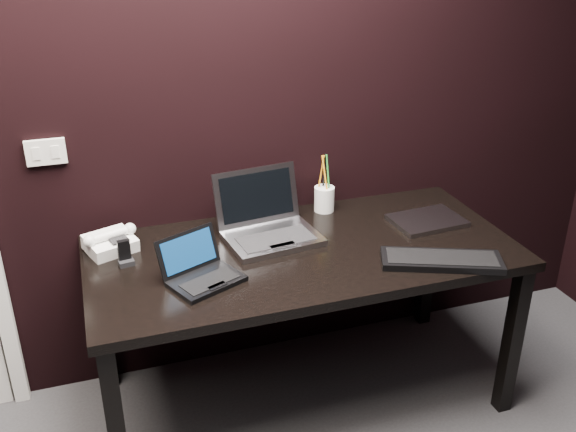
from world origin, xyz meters
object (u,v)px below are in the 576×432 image
object	(u,v)px
ext_keyboard	(441,260)
desk_phone	(110,242)
netbook	(201,272)
pen_cup	(324,198)
closed_laptop	(427,221)
desk	(303,266)
silver_laptop	(268,226)
mobile_phone	(125,255)

from	to	relation	value
ext_keyboard	desk_phone	bearing A→B (deg)	157.22
netbook	pen_cup	world-z (taller)	pen_cup
closed_laptop	desk_phone	world-z (taller)	desk_phone
desk	closed_laptop	xyz separation A→B (m)	(0.59, 0.06, 0.09)
netbook	closed_laptop	bearing A→B (deg)	9.38
silver_laptop	netbook	bearing A→B (deg)	-142.34
silver_laptop	desk_phone	xyz separation A→B (m)	(-0.63, 0.08, -0.01)
desk	silver_laptop	size ratio (longest dim) A/B	4.18
silver_laptop	desk_phone	world-z (taller)	silver_laptop
ext_keyboard	pen_cup	distance (m)	0.65
netbook	silver_laptop	bearing A→B (deg)	37.66
desk_phone	mobile_phone	xyz separation A→B (m)	(0.04, -0.12, -0.00)
ext_keyboard	closed_laptop	size ratio (longest dim) A/B	1.53
silver_laptop	ext_keyboard	world-z (taller)	silver_laptop
desk	silver_laptop	bearing A→B (deg)	125.41
desk	netbook	distance (m)	0.46
netbook	desk_phone	xyz separation A→B (m)	(-0.30, 0.33, 0.01)
desk	pen_cup	world-z (taller)	pen_cup
netbook	mobile_phone	distance (m)	0.33
desk	closed_laptop	size ratio (longest dim) A/B	5.40
netbook	silver_laptop	world-z (taller)	silver_laptop
silver_laptop	mobile_phone	size ratio (longest dim) A/B	4.16
desk_phone	mobile_phone	distance (m)	0.13
closed_laptop	mobile_phone	bearing A→B (deg)	178.19
desk	mobile_phone	world-z (taller)	mobile_phone
pen_cup	silver_laptop	bearing A→B (deg)	-151.09
closed_laptop	mobile_phone	xyz separation A→B (m)	(-1.27, 0.04, 0.03)
desk_phone	pen_cup	world-z (taller)	pen_cup
desk	pen_cup	size ratio (longest dim) A/B	6.42
netbook	mobile_phone	xyz separation A→B (m)	(-0.25, 0.21, 0.00)
desk	silver_laptop	distance (m)	0.22
netbook	closed_laptop	xyz separation A→B (m)	(1.02, 0.17, -0.02)
closed_laptop	mobile_phone	distance (m)	1.28
ext_keyboard	pen_cup	xyz separation A→B (m)	(-0.25, 0.60, 0.05)
netbook	desk	bearing A→B (deg)	14.54
desk	desk_phone	xyz separation A→B (m)	(-0.73, 0.22, 0.12)
ext_keyboard	mobile_phone	size ratio (longest dim) A/B	4.91
desk	mobile_phone	distance (m)	0.70
silver_laptop	pen_cup	size ratio (longest dim) A/B	1.54
mobile_phone	pen_cup	size ratio (longest dim) A/B	0.37
silver_laptop	closed_laptop	bearing A→B (deg)	-7.13
silver_laptop	ext_keyboard	size ratio (longest dim) A/B	0.85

